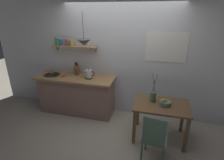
% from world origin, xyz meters
% --- Properties ---
extents(ground_plane, '(14.00, 14.00, 0.00)m').
position_xyz_m(ground_plane, '(0.00, 0.00, 0.00)').
color(ground_plane, '#BCB29E').
extents(back_wall, '(6.80, 0.11, 2.70)m').
position_xyz_m(back_wall, '(0.20, 0.65, 1.35)').
color(back_wall, silver).
rests_on(back_wall, ground_plane).
extents(kitchen_counter, '(1.83, 0.63, 0.92)m').
position_xyz_m(kitchen_counter, '(-1.00, 0.32, 0.47)').
color(kitchen_counter, gray).
rests_on(kitchen_counter, ground_plane).
extents(wall_shelf, '(1.07, 0.20, 0.32)m').
position_xyz_m(wall_shelf, '(-1.19, 0.49, 1.63)').
color(wall_shelf, tan).
extents(dining_table, '(0.99, 0.70, 0.73)m').
position_xyz_m(dining_table, '(0.95, -0.15, 0.61)').
color(dining_table, brown).
rests_on(dining_table, ground_plane).
extents(dining_chair_near, '(0.44, 0.44, 0.91)m').
position_xyz_m(dining_chair_near, '(0.86, -0.83, 0.51)').
color(dining_chair_near, '#4C6B5B').
rests_on(dining_chair_near, ground_plane).
extents(fruit_bowl, '(0.20, 0.20, 0.13)m').
position_xyz_m(fruit_bowl, '(1.00, -0.17, 0.78)').
color(fruit_bowl, slate).
rests_on(fruit_bowl, dining_table).
extents(twig_vase, '(0.11, 0.11, 0.57)m').
position_xyz_m(twig_vase, '(0.78, -0.07, 0.83)').
color(twig_vase, '#567056').
rests_on(twig_vase, dining_table).
extents(electric_kettle, '(0.25, 0.17, 0.22)m').
position_xyz_m(electric_kettle, '(-0.65, 0.30, 1.02)').
color(electric_kettle, black).
rests_on(electric_kettle, kitchen_counter).
extents(knife_block, '(0.09, 0.18, 0.31)m').
position_xyz_m(knife_block, '(-1.01, 0.46, 1.04)').
color(knife_block, brown).
rests_on(knife_block, kitchen_counter).
extents(coffee_mug_by_sink, '(0.12, 0.08, 0.10)m').
position_xyz_m(coffee_mug_by_sink, '(-1.24, 0.24, 0.97)').
color(coffee_mug_by_sink, '#C6664C').
rests_on(coffee_mug_by_sink, kitchen_counter).
extents(pendant_lamp, '(0.29, 0.29, 0.67)m').
position_xyz_m(pendant_lamp, '(-0.67, 0.19, 1.73)').
color(pendant_lamp, black).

